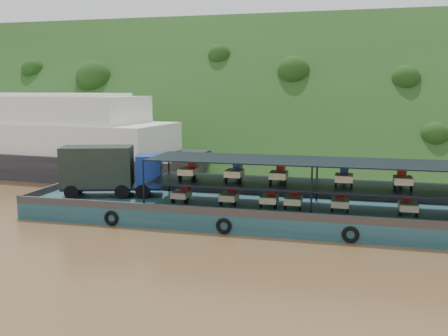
# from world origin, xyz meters

# --- Properties ---
(ground) EXTENTS (160.00, 160.00, 0.00)m
(ground) POSITION_xyz_m (0.00, 0.00, 0.00)
(ground) COLOR brown
(ground) RESTS_ON ground
(hillside) EXTENTS (140.00, 39.60, 39.60)m
(hillside) POSITION_xyz_m (0.00, 36.00, 0.00)
(hillside) COLOR #1B3513
(hillside) RESTS_ON ground
(cargo_barge) EXTENTS (35.00, 7.18, 5.04)m
(cargo_barge) POSITION_xyz_m (0.32, -0.56, 1.27)
(cargo_barge) COLOR #123C42
(cargo_barge) RESTS_ON ground
(passenger_ferry) EXTENTS (44.90, 15.04, 8.92)m
(passenger_ferry) POSITION_xyz_m (-29.86, 14.95, 3.87)
(passenger_ferry) COLOR black
(passenger_ferry) RESTS_ON ground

